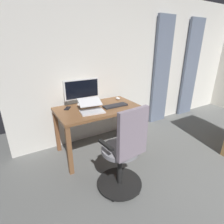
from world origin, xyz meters
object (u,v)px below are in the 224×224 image
object	(u,v)px
computer_keyboard	(115,106)
laptop	(91,108)
cell_phone_face_up	(67,108)
computer_monitor	(82,90)
office_chair	(124,154)
desk	(98,114)
computer_mouse	(118,98)

from	to	relation	value
computer_keyboard	laptop	bearing A→B (deg)	1.43
computer_keyboard	cell_phone_face_up	bearing A→B (deg)	-22.55
cell_phone_face_up	computer_monitor	bearing A→B (deg)	-134.14
office_chair	cell_phone_face_up	size ratio (longest dim) A/B	7.62
desk	office_chair	bearing A→B (deg)	81.69
desk	computer_mouse	world-z (taller)	computer_mouse
laptop	cell_phone_face_up	xyz separation A→B (m)	(0.27, -0.29, -0.05)
desk	computer_keyboard	distance (m)	0.30
office_chair	computer_monitor	world-z (taller)	computer_monitor
computer_monitor	computer_mouse	distance (m)	0.68
desk	computer_monitor	bearing A→B (deg)	-58.94
computer_monitor	computer_keyboard	size ratio (longest dim) A/B	1.46
office_chair	computer_monitor	distance (m)	1.27
desk	cell_phone_face_up	bearing A→B (deg)	-24.48
computer_keyboard	computer_monitor	bearing A→B (deg)	-39.79
computer_keyboard	computer_mouse	xyz separation A→B (m)	(-0.23, -0.29, 0.01)
computer_monitor	computer_keyboard	distance (m)	0.58
computer_monitor	computer_keyboard	bearing A→B (deg)	140.21
laptop	computer_monitor	bearing A→B (deg)	-83.21
office_chair	cell_phone_face_up	world-z (taller)	office_chair
office_chair	cell_phone_face_up	bearing A→B (deg)	99.25
laptop	desk	bearing A→B (deg)	-139.53
desk	cell_phone_face_up	distance (m)	0.48
computer_monitor	laptop	size ratio (longest dim) A/B	1.54
desk	laptop	distance (m)	0.24
office_chair	laptop	xyz separation A→B (m)	(0.02, -0.82, 0.31)
desk	computer_mouse	distance (m)	0.54
office_chair	laptop	bearing A→B (deg)	86.25
desk	laptop	size ratio (longest dim) A/B	3.39
computer_mouse	cell_phone_face_up	size ratio (longest dim) A/B	0.69
office_chair	computer_keyboard	xyz separation A→B (m)	(-0.39, -0.83, 0.27)
computer_monitor	computer_mouse	xyz separation A→B (m)	(-0.64, 0.05, -0.22)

